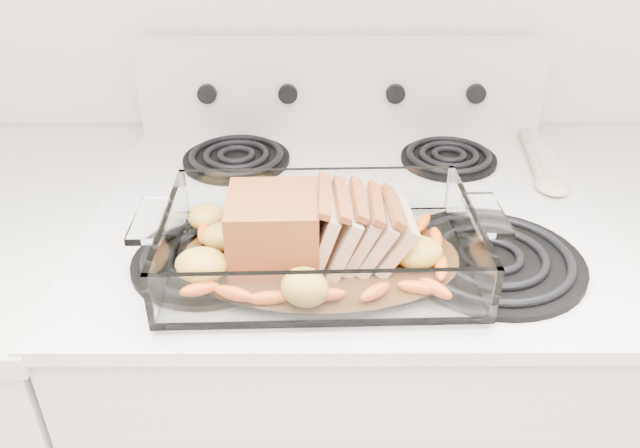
{
  "coord_description": "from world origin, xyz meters",
  "views": [
    {
      "loc": [
        -0.04,
        0.8,
        1.42
      ],
      "look_at": [
        -0.04,
        1.5,
        0.99
      ],
      "focal_mm": 35.0,
      "sensor_mm": 36.0,
      "label": 1
    }
  ],
  "objects_px": {
    "baking_dish": "(320,250)",
    "pork_roast": "(302,229)",
    "electric_range": "(341,406)",
    "counter_left": "(3,413)"
  },
  "relations": [
    {
      "from": "baking_dish",
      "to": "pork_roast",
      "type": "relative_size",
      "value": 1.68
    },
    {
      "from": "electric_range",
      "to": "baking_dish",
      "type": "relative_size",
      "value": 2.79
    },
    {
      "from": "pork_roast",
      "to": "baking_dish",
      "type": "bearing_deg",
      "value": -18.81
    },
    {
      "from": "counter_left",
      "to": "electric_range",
      "type": "bearing_deg",
      "value": 0.1
    },
    {
      "from": "electric_range",
      "to": "baking_dish",
      "type": "height_order",
      "value": "electric_range"
    },
    {
      "from": "baking_dish",
      "to": "pork_roast",
      "type": "xyz_separation_m",
      "value": [
        -0.02,
        -0.0,
        0.03
      ]
    },
    {
      "from": "baking_dish",
      "to": "pork_roast",
      "type": "bearing_deg",
      "value": 178.35
    },
    {
      "from": "counter_left",
      "to": "pork_roast",
      "type": "height_order",
      "value": "pork_roast"
    },
    {
      "from": "electric_range",
      "to": "counter_left",
      "type": "distance_m",
      "value": 0.67
    },
    {
      "from": "electric_range",
      "to": "counter_left",
      "type": "height_order",
      "value": "electric_range"
    }
  ]
}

